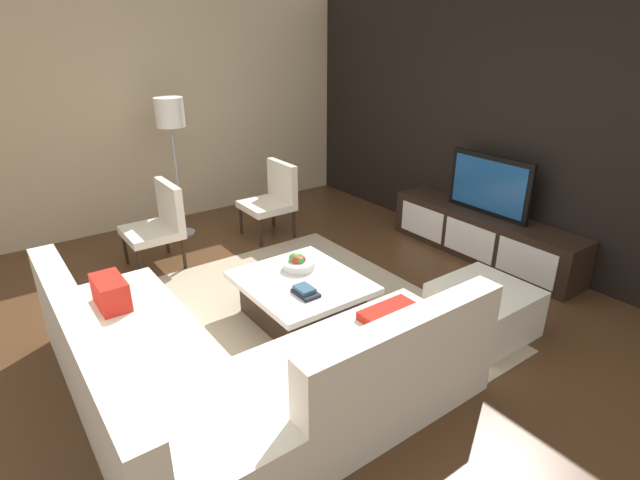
% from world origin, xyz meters
% --- Properties ---
extents(ground_plane, '(14.00, 14.00, 0.00)m').
position_xyz_m(ground_plane, '(0.00, 0.00, 0.00)').
color(ground_plane, '#4C301C').
extents(feature_wall_back, '(6.40, 0.12, 2.80)m').
position_xyz_m(feature_wall_back, '(0.00, 2.70, 1.40)').
color(feature_wall_back, black).
rests_on(feature_wall_back, ground).
extents(side_wall_left, '(0.12, 5.20, 2.80)m').
position_xyz_m(side_wall_left, '(-3.20, 0.20, 1.40)').
color(side_wall_left, '#C6B28E').
rests_on(side_wall_left, ground).
extents(area_rug, '(2.96, 2.63, 0.01)m').
position_xyz_m(area_rug, '(-0.10, 0.00, 0.01)').
color(area_rug, tan).
rests_on(area_rug, ground).
extents(media_console, '(2.18, 0.47, 0.50)m').
position_xyz_m(media_console, '(0.00, 2.40, 0.25)').
color(media_console, black).
rests_on(media_console, ground).
extents(television, '(0.96, 0.06, 0.62)m').
position_xyz_m(television, '(0.00, 2.40, 0.81)').
color(television, black).
rests_on(television, media_console).
extents(sectional_couch, '(2.42, 2.36, 0.81)m').
position_xyz_m(sectional_couch, '(0.52, -0.87, 0.28)').
color(sectional_couch, silver).
rests_on(sectional_couch, ground).
extents(coffee_table, '(1.04, 0.93, 0.38)m').
position_xyz_m(coffee_table, '(-0.10, 0.10, 0.20)').
color(coffee_table, black).
rests_on(coffee_table, ground).
extents(accent_chair_near, '(0.58, 0.53, 0.87)m').
position_xyz_m(accent_chair_near, '(-1.87, -0.46, 0.49)').
color(accent_chair_near, black).
rests_on(accent_chair_near, ground).
extents(floor_lamp, '(0.32, 0.32, 1.61)m').
position_xyz_m(floor_lamp, '(-2.54, 0.01, 1.35)').
color(floor_lamp, '#A5A5AA').
rests_on(floor_lamp, ground).
extents(ottoman, '(0.70, 0.70, 0.40)m').
position_xyz_m(ottoman, '(0.93, 1.19, 0.20)').
color(ottoman, silver).
rests_on(ottoman, ground).
extents(fruit_bowl, '(0.28, 0.28, 0.14)m').
position_xyz_m(fruit_bowl, '(-0.28, 0.20, 0.43)').
color(fruit_bowl, silver).
rests_on(fruit_bowl, coffee_table).
extents(accent_chair_far, '(0.55, 0.54, 0.87)m').
position_xyz_m(accent_chair_far, '(-1.89, 0.92, 0.49)').
color(accent_chair_far, black).
rests_on(accent_chair_far, ground).
extents(book_stack, '(0.22, 0.15, 0.06)m').
position_xyz_m(book_stack, '(0.12, -0.01, 0.41)').
color(book_stack, '#1E232D').
rests_on(book_stack, coffee_table).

